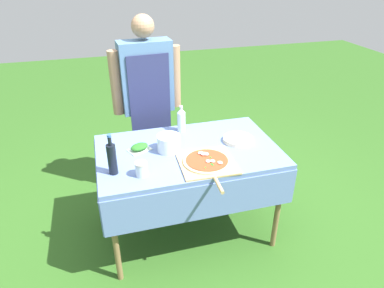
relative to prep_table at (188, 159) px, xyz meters
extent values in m
plane|color=#2D5B1E|center=(0.00, 0.00, -0.70)|extent=(12.00, 12.00, 0.00)
cube|color=#607AB7|center=(0.00, 0.00, 0.06)|extent=(1.33, 0.83, 0.04)
cube|color=#607AB7|center=(0.00, -0.42, -0.09)|extent=(1.33, 0.01, 0.28)
cube|color=#607AB7|center=(0.00, 0.42, -0.09)|extent=(1.33, 0.01, 0.28)
cube|color=#607AB7|center=(-0.67, 0.00, -0.09)|extent=(0.01, 0.83, 0.28)
cube|color=#607AB7|center=(0.67, 0.00, -0.09)|extent=(0.01, 0.83, 0.28)
cylinder|color=olive|center=(-0.61, -0.35, -0.33)|extent=(0.04, 0.04, 0.75)
cylinder|color=olive|center=(0.61, -0.35, -0.33)|extent=(0.04, 0.04, 0.75)
cylinder|color=olive|center=(-0.61, 0.35, -0.33)|extent=(0.04, 0.04, 0.75)
cylinder|color=olive|center=(0.61, 0.35, -0.33)|extent=(0.04, 0.04, 0.75)
cylinder|color=#4C4C51|center=(-0.10, 0.74, -0.29)|extent=(0.12, 0.12, 0.82)
cylinder|color=#4C4C51|center=(-0.26, 0.73, -0.29)|extent=(0.12, 0.12, 0.82)
cube|color=#4C7099|center=(-0.18, 0.73, 0.43)|extent=(0.46, 0.22, 0.62)
cube|color=navy|center=(-0.17, 0.63, 0.19)|extent=(0.36, 0.04, 0.89)
cylinder|color=#A37A5B|center=(0.08, 0.75, 0.40)|extent=(0.10, 0.10, 0.55)
cylinder|color=#A37A5B|center=(-0.44, 0.71, 0.40)|extent=(0.10, 0.10, 0.55)
sphere|color=#A37A5B|center=(-0.18, 0.73, 0.85)|extent=(0.19, 0.19, 0.19)
cube|color=tan|center=(0.07, -0.22, 0.09)|extent=(0.39, 0.39, 0.01)
cylinder|color=tan|center=(0.06, -0.50, 0.09)|extent=(0.03, 0.17, 0.02)
cylinder|color=beige|center=(0.07, -0.22, 0.10)|extent=(0.33, 0.33, 0.01)
cylinder|color=#D14223|center=(0.07, -0.22, 0.11)|extent=(0.29, 0.29, 0.00)
ellipsoid|color=white|center=(0.06, -0.13, 0.12)|extent=(0.05, 0.05, 0.01)
ellipsoid|color=white|center=(0.10, -0.26, 0.12)|extent=(0.04, 0.05, 0.01)
ellipsoid|color=white|center=(0.07, -0.15, 0.12)|extent=(0.05, 0.05, 0.02)
ellipsoid|color=white|center=(0.07, -0.25, 0.12)|extent=(0.04, 0.04, 0.01)
ellipsoid|color=white|center=(0.14, -0.29, 0.12)|extent=(0.05, 0.05, 0.01)
ellipsoid|color=white|center=(0.09, -0.16, 0.12)|extent=(0.06, 0.06, 0.02)
ellipsoid|color=#286B23|center=(0.05, -0.10, 0.11)|extent=(0.01, 0.03, 0.00)
ellipsoid|color=#286B23|center=(0.03, -0.32, 0.11)|extent=(0.02, 0.03, 0.00)
ellipsoid|color=#286B23|center=(0.11, -0.20, 0.11)|extent=(0.01, 0.03, 0.00)
ellipsoid|color=#286B23|center=(0.09, -0.29, 0.11)|extent=(0.02, 0.04, 0.00)
cylinder|color=black|center=(-0.56, -0.17, 0.19)|extent=(0.06, 0.06, 0.21)
cylinder|color=black|center=(-0.56, -0.17, 0.32)|extent=(0.02, 0.02, 0.06)
cylinder|color=#335BB2|center=(-0.56, -0.17, 0.36)|extent=(0.03, 0.03, 0.02)
cylinder|color=silver|center=(0.03, 0.31, 0.16)|extent=(0.07, 0.07, 0.16)
cone|color=silver|center=(0.03, 0.31, 0.26)|extent=(0.07, 0.07, 0.04)
cylinder|color=silver|center=(0.03, 0.31, 0.29)|extent=(0.03, 0.03, 0.02)
cube|color=silver|center=(-0.35, 0.08, 0.09)|extent=(0.19, 0.17, 0.01)
ellipsoid|color=#286B23|center=(-0.35, 0.08, 0.11)|extent=(0.16, 0.14, 0.04)
cylinder|color=silver|center=(-0.14, 0.02, 0.14)|extent=(0.17, 0.17, 0.12)
cylinder|color=beige|center=(0.41, 0.02, 0.09)|extent=(0.24, 0.24, 0.00)
cylinder|color=beige|center=(0.41, 0.02, 0.09)|extent=(0.24, 0.24, 0.00)
cylinder|color=beige|center=(0.41, 0.02, 0.10)|extent=(0.23, 0.23, 0.00)
cylinder|color=beige|center=(0.41, 0.02, 0.10)|extent=(0.23, 0.23, 0.00)
cylinder|color=beige|center=(0.41, 0.02, 0.11)|extent=(0.23, 0.23, 0.00)
cylinder|color=beige|center=(0.41, 0.02, 0.11)|extent=(0.23, 0.23, 0.00)
cylinder|color=silver|center=(-0.38, -0.25, 0.13)|extent=(0.08, 0.08, 0.09)
cylinder|color=#D14223|center=(-0.38, -0.25, 0.11)|extent=(0.07, 0.07, 0.06)
cylinder|color=#B7B2A3|center=(-0.38, -0.25, 0.17)|extent=(0.08, 0.08, 0.01)
camera|label=1|loc=(-0.56, -2.13, 1.35)|focal=32.00mm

